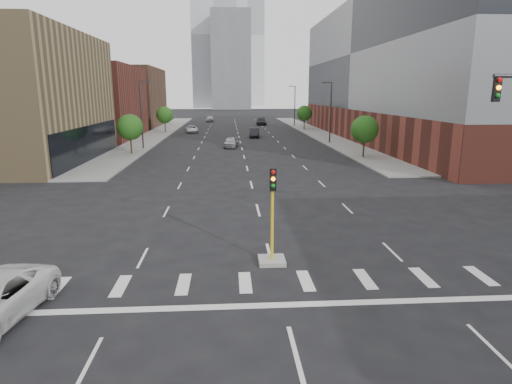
{
  "coord_description": "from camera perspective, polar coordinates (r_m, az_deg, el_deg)",
  "views": [
    {
      "loc": [
        -1.91,
        -9.16,
        7.56
      ],
      "look_at": [
        -0.49,
        12.53,
        2.5
      ],
      "focal_mm": 30.0,
      "sensor_mm": 36.0,
      "label": 1
    }
  ],
  "objects": [
    {
      "name": "sidewalk_left_far",
      "position": [
        84.51,
        -12.76,
        7.7
      ],
      "size": [
        5.0,
        92.0,
        0.15
      ],
      "primitive_type": "cube",
      "color": "gray",
      "rests_on": "ground"
    },
    {
      "name": "tower_right",
      "position": [
        271.37,
        -1.28,
        19.96
      ],
      "size": [
        20.0,
        20.0,
        80.0
      ],
      "primitive_type": "cube",
      "color": "#B2B7BC",
      "rests_on": "ground"
    },
    {
      "name": "tree_left_far",
      "position": [
        85.12,
        -12.09,
        10.01
      ],
      "size": [
        3.2,
        3.2,
        4.85
      ],
      "color": "#382619",
      "rests_on": "ground"
    },
    {
      "name": "sidewalk_right_far",
      "position": [
        85.19,
        7.8,
        7.94
      ],
      "size": [
        5.0,
        92.0,
        0.15
      ],
      "primitive_type": "cube",
      "color": "gray",
      "rests_on": "ground"
    },
    {
      "name": "streetlight_left",
      "position": [
        60.32,
        -14.97,
        10.25
      ],
      "size": [
        1.6,
        0.22,
        9.07
      ],
      "color": "#2D2D30",
      "rests_on": "ground"
    },
    {
      "name": "building_right_main",
      "position": [
        76.04,
        21.41,
        14.83
      ],
      "size": [
        24.0,
        70.0,
        22.0
      ],
      "color": "brown",
      "rests_on": "ground"
    },
    {
      "name": "tree_right_near",
      "position": [
        51.84,
        14.29,
        8.1
      ],
      "size": [
        3.2,
        3.2,
        4.85
      ],
      "color": "#382619",
      "rests_on": "ground"
    },
    {
      "name": "median_traffic_signal",
      "position": [
        19.38,
        2.16,
        -6.77
      ],
      "size": [
        1.2,
        1.2,
        4.4
      ],
      "color": "#999993",
      "rests_on": "ground"
    },
    {
      "name": "tower_mid",
      "position": [
        209.67,
        -3.36,
        17.03
      ],
      "size": [
        18.0,
        18.0,
        44.0
      ],
      "primitive_type": "cube",
      "color": "slate",
      "rests_on": "ground"
    },
    {
      "name": "car_near_left",
      "position": [
        60.75,
        -3.36,
        6.64
      ],
      "size": [
        2.28,
        4.56,
        1.49
      ],
      "primitive_type": "imported",
      "rotation": [
        0.0,
        0.0,
        -0.12
      ],
      "color": "#A1A0A5",
      "rests_on": "ground"
    },
    {
      "name": "streetlight_right_a",
      "position": [
        66.01,
        9.85,
        10.7
      ],
      "size": [
        1.6,
        0.22,
        9.07
      ],
      "color": "#2D2D30",
      "rests_on": "ground"
    },
    {
      "name": "building_left_far_b",
      "position": [
        104.35,
        -18.35,
        11.87
      ],
      "size": [
        20.0,
        24.0,
        13.0
      ],
      "primitive_type": "cube",
      "color": "brown",
      "rests_on": "ground"
    },
    {
      "name": "building_left_far_a",
      "position": [
        79.41,
        -22.98,
        10.96
      ],
      "size": [
        20.0,
        22.0,
        12.0
      ],
      "primitive_type": "cube",
      "color": "brown",
      "rests_on": "ground"
    },
    {
      "name": "tower_left",
      "position": [
        230.88,
        -5.56,
        19.87
      ],
      "size": [
        22.0,
        22.0,
        70.0
      ],
      "primitive_type": "cube",
      "color": "#B2B7BC",
      "rests_on": "ground"
    },
    {
      "name": "streetlight_right_b",
      "position": [
        100.37,
        5.14,
        11.6
      ],
      "size": [
        1.6,
        0.22,
        9.07
      ],
      "color": "#2D2D30",
      "rests_on": "ground"
    },
    {
      "name": "car_distant",
      "position": [
        115.95,
        -6.17,
        9.69
      ],
      "size": [
        1.99,
        4.82,
        1.63
      ],
      "primitive_type": "imported",
      "rotation": [
        0.0,
        0.0,
        0.01
      ],
      "color": "#ACABB0",
      "rests_on": "ground"
    },
    {
      "name": "car_far_left",
      "position": [
        84.67,
        -8.54,
        8.29
      ],
      "size": [
        2.83,
        5.01,
        1.32
      ],
      "primitive_type": "imported",
      "rotation": [
        0.0,
        0.0,
        0.14
      ],
      "color": "white",
      "rests_on": "ground"
    },
    {
      "name": "tree_left_near",
      "position": [
        55.65,
        -16.46,
        8.28
      ],
      "size": [
        3.2,
        3.2,
        4.85
      ],
      "color": "#382619",
      "rests_on": "ground"
    },
    {
      "name": "tree_right_far",
      "position": [
        90.66,
        6.47,
        10.39
      ],
      "size": [
        3.2,
        3.2,
        4.85
      ],
      "color": "#382619",
      "rests_on": "ground"
    },
    {
      "name": "car_mid_right",
      "position": [
        74.73,
        -0.21,
        7.91
      ],
      "size": [
        1.96,
        4.91,
        1.59
      ],
      "primitive_type": "imported",
      "rotation": [
        0.0,
        0.0,
        -0.06
      ],
      "color": "black",
      "rests_on": "ground"
    },
    {
      "name": "car_deep_right",
      "position": [
        103.61,
        0.75,
        9.39
      ],
      "size": [
        2.92,
        6.04,
        1.7
      ],
      "primitive_type": "imported",
      "rotation": [
        0.0,
        0.0,
        -0.1
      ],
      "color": "black",
      "rests_on": "ground"
    }
  ]
}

